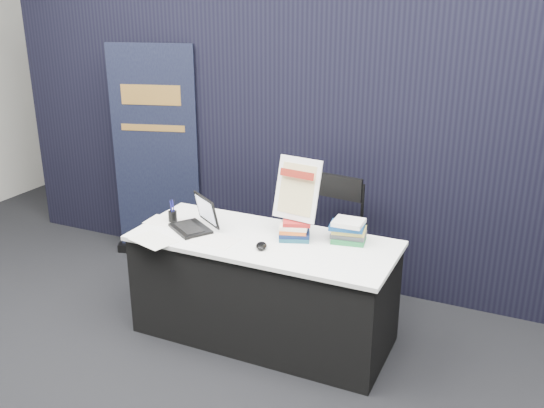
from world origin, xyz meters
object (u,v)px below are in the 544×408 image
(display_table, at_px, (263,288))
(stacking_chair, at_px, (325,240))
(pullup_banner, at_px, (157,166))
(book_stack_tall, at_px, (295,229))
(book_stack_short, at_px, (348,230))
(laptop, at_px, (193,221))
(info_sign, at_px, (297,190))

(display_table, xyz_separation_m, stacking_chair, (0.25, 0.53, 0.20))
(pullup_banner, bearing_deg, book_stack_tall, -41.61)
(display_table, height_order, book_stack_short, book_stack_short)
(pullup_banner, relative_size, stacking_chair, 1.85)
(display_table, distance_m, laptop, 0.68)
(laptop, xyz_separation_m, pullup_banner, (-0.95, 0.91, 0.04))
(info_sign, distance_m, stacking_chair, 0.65)
(book_stack_tall, bearing_deg, stacking_chair, 82.14)
(info_sign, relative_size, pullup_banner, 0.22)
(display_table, bearing_deg, laptop, -176.02)
(book_stack_short, bearing_deg, laptop, -167.04)
(book_stack_tall, xyz_separation_m, book_stack_short, (0.34, 0.11, 0.01))
(display_table, xyz_separation_m, info_sign, (0.19, 0.13, 0.71))
(laptop, bearing_deg, info_sign, 46.49)
(book_stack_tall, bearing_deg, laptop, -169.37)
(display_table, bearing_deg, pullup_banner, 149.39)
(pullup_banner, bearing_deg, info_sign, -40.75)
(info_sign, height_order, stacking_chair, info_sign)
(laptop, distance_m, book_stack_short, 1.09)
(book_stack_short, relative_size, info_sign, 0.53)
(book_stack_tall, height_order, info_sign, info_sign)
(book_stack_tall, bearing_deg, pullup_banner, 155.04)
(laptop, bearing_deg, stacking_chair, 69.64)
(pullup_banner, xyz_separation_m, stacking_chair, (1.73, -0.34, -0.27))
(pullup_banner, height_order, stacking_chair, pullup_banner)
(book_stack_tall, distance_m, pullup_banner, 1.84)
(laptop, xyz_separation_m, book_stack_short, (1.06, 0.24, 0.02))
(display_table, height_order, pullup_banner, pullup_banner)
(book_stack_tall, height_order, book_stack_short, book_stack_short)
(pullup_banner, bearing_deg, book_stack_short, -35.03)
(display_table, relative_size, stacking_chair, 1.74)
(info_sign, bearing_deg, display_table, -139.05)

